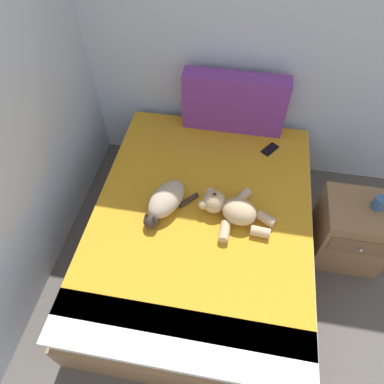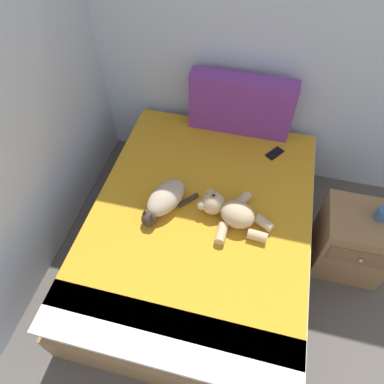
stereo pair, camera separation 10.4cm
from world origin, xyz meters
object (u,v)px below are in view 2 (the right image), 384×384
(bed, at_px, (200,234))
(nightstand, at_px, (353,241))
(teddy_bear, at_px, (230,212))
(cell_phone, at_px, (275,153))
(patterned_cushion, at_px, (241,105))
(mug, at_px, (383,214))
(cat, at_px, (164,200))

(bed, distance_m, nightstand, 1.11)
(teddy_bear, xyz_separation_m, cell_phone, (0.24, 0.68, -0.07))
(bed, distance_m, patterned_cushion, 1.04)
(nightstand, bearing_deg, bed, -169.45)
(mug, bearing_deg, nightstand, -158.75)
(nightstand, distance_m, mug, 0.34)
(bed, distance_m, teddy_bear, 0.40)
(bed, distance_m, cat, 0.43)
(patterned_cushion, height_order, nightstand, patterned_cushion)
(teddy_bear, bearing_deg, patterned_cushion, 95.72)
(cell_phone, relative_size, mug, 1.35)
(bed, xyz_separation_m, mug, (1.17, 0.23, 0.34))
(patterned_cushion, relative_size, mug, 6.66)
(teddy_bear, distance_m, cell_phone, 0.72)
(patterned_cushion, distance_m, cell_phone, 0.46)
(teddy_bear, bearing_deg, mug, 13.18)
(bed, bearing_deg, mug, 11.28)
(cat, xyz_separation_m, teddy_bear, (0.45, 0.01, 0.00))
(bed, xyz_separation_m, nightstand, (1.09, 0.20, 0.01))
(mug, bearing_deg, bed, -168.72)
(patterned_cushion, height_order, mug, patterned_cushion)
(teddy_bear, relative_size, cell_phone, 3.23)
(bed, xyz_separation_m, patterned_cushion, (0.11, 0.89, 0.52))
(nightstand, bearing_deg, patterned_cushion, 144.93)
(cat, height_order, teddy_bear, teddy_bear)
(nightstand, bearing_deg, mug, 21.25)
(patterned_cushion, relative_size, cell_phone, 4.92)
(bed, height_order, mug, mug)
(cat, distance_m, teddy_bear, 0.45)
(patterned_cushion, relative_size, cat, 1.90)
(bed, height_order, nightstand, nightstand)
(cat, bearing_deg, bed, 0.95)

